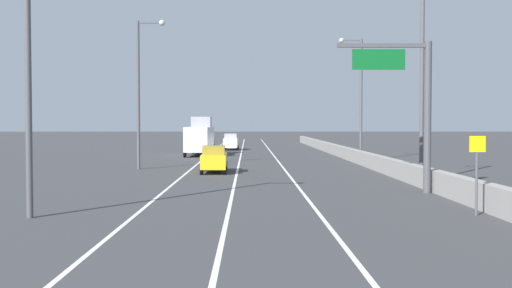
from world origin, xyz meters
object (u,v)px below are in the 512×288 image
at_px(lamp_post_right_second, 418,74).
at_px(lamp_post_right_third, 358,91).
at_px(lamp_post_left_mid, 141,85).
at_px(car_blue_2, 207,143).
at_px(lamp_post_left_near, 34,45).
at_px(car_white_1, 231,142).
at_px(box_truck, 200,138).
at_px(overhead_sign_gantry, 413,98).
at_px(car_yellow_0, 214,159).
at_px(speed_advisory_sign, 477,169).

bearing_deg(lamp_post_right_second, lamp_post_right_third, 89.92).
relative_size(lamp_post_right_second, lamp_post_left_mid, 1.00).
bearing_deg(car_blue_2, lamp_post_left_near, -92.75).
distance_m(lamp_post_right_third, car_white_1, 26.03).
xyz_separation_m(lamp_post_left_mid, box_truck, (2.81, 19.43, -4.45)).
bearing_deg(lamp_post_right_second, box_truck, 117.34).
height_order(car_white_1, box_truck, box_truck).
distance_m(lamp_post_left_near, car_blue_2, 54.09).
relative_size(lamp_post_left_mid, car_white_1, 2.56).
distance_m(lamp_post_left_mid, box_truck, 20.13).
bearing_deg(car_blue_2, car_white_1, 23.45).
bearing_deg(overhead_sign_gantry, lamp_post_right_third, 85.73).
bearing_deg(car_yellow_0, speed_advisory_sign, -61.03).
bearing_deg(car_white_1, lamp_post_left_near, -95.82).
height_order(lamp_post_left_mid, car_yellow_0, lamp_post_left_mid).
relative_size(overhead_sign_gantry, car_yellow_0, 1.65).
bearing_deg(car_blue_2, box_truck, -89.80).
height_order(overhead_sign_gantry, lamp_post_right_third, lamp_post_right_third).
distance_m(lamp_post_right_second, car_yellow_0, 15.09).
xyz_separation_m(lamp_post_left_near, car_blue_2, (2.59, 53.75, -5.39)).
bearing_deg(car_white_1, speed_advisory_sign, -78.89).
relative_size(car_white_1, car_blue_2, 1.03).
distance_m(overhead_sign_gantry, speed_advisory_sign, 7.90).
distance_m(speed_advisory_sign, car_white_1, 55.80).
relative_size(overhead_sign_gantry, lamp_post_left_near, 0.67).
distance_m(lamp_post_right_second, car_white_1, 43.79).
bearing_deg(car_white_1, box_truck, -103.54).
bearing_deg(box_truck, lamp_post_left_near, -93.52).
distance_m(overhead_sign_gantry, lamp_post_right_second, 6.21).
bearing_deg(lamp_post_right_third, car_white_1, 118.54).
xyz_separation_m(lamp_post_left_near, car_yellow_0, (5.41, 20.12, -5.39)).
bearing_deg(lamp_post_left_mid, box_truck, 81.78).
relative_size(speed_advisory_sign, car_white_1, 0.69).
bearing_deg(overhead_sign_gantry, car_white_1, 102.26).
bearing_deg(box_truck, lamp_post_right_second, -62.66).
height_order(lamp_post_left_near, car_blue_2, lamp_post_left_near).
xyz_separation_m(speed_advisory_sign, lamp_post_right_second, (1.40, 13.02, 4.57)).
bearing_deg(lamp_post_right_second, car_white_1, 106.23).
distance_m(lamp_post_left_mid, car_yellow_0, 8.36).
relative_size(lamp_post_right_second, car_yellow_0, 2.46).
bearing_deg(lamp_post_left_mid, speed_advisory_sign, -54.13).
distance_m(overhead_sign_gantry, lamp_post_left_mid, 22.47).
distance_m(lamp_post_right_second, lamp_post_right_third, 19.34).
bearing_deg(lamp_post_left_near, car_blue_2, 87.25).
height_order(car_yellow_0, box_truck, box_truck).
bearing_deg(overhead_sign_gantry, lamp_post_left_mid, 135.95).
distance_m(lamp_post_left_near, car_yellow_0, 21.51).
xyz_separation_m(lamp_post_left_near, box_truck, (2.62, 42.64, -4.45)).
relative_size(lamp_post_right_third, car_white_1, 2.56).
bearing_deg(overhead_sign_gantry, box_truck, 110.80).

